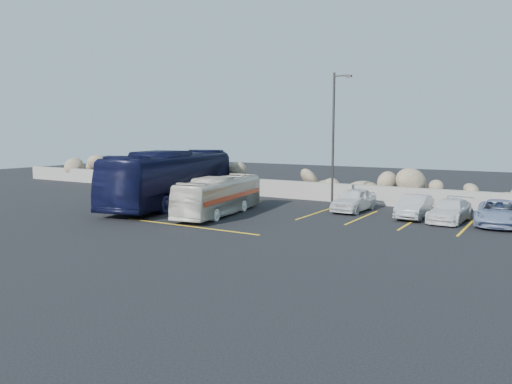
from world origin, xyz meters
The scene contains 11 objects.
ground centered at (0.00, 0.00, 0.00)m, with size 90.00×90.00×0.00m, color black.
seawall centered at (0.00, 12.00, 0.60)m, with size 60.00×0.40×1.20m, color gray.
riprap_pile centered at (0.00, 13.20, 1.30)m, with size 54.00×2.80×2.60m, color #89775A, non-canonical shape.
parking_lines centered at (4.64, 5.57, 0.01)m, with size 18.16×9.36×0.01m.
lamppost centered at (2.56, 9.50, 4.30)m, with size 1.14×0.18×8.00m.
vintage_bus centered at (-1.76, 3.80, 1.06)m, with size 1.77×7.58×2.11m, color silver.
tour_coach centered at (-6.43, 5.24, 1.70)m, with size 2.86×12.21×3.40m, color black.
car_a centered at (4.14, 8.82, 0.66)m, with size 1.56×3.88×1.32m, color white.
car_b centered at (7.69, 8.33, 0.60)m, with size 1.27×3.65×1.20m, color #B1B0B5.
car_c centered at (9.52, 8.17, 0.57)m, with size 1.59×3.92×1.14m, color white.
car_d centered at (11.73, 8.37, 0.61)m, with size 2.02×4.39×1.22m, color #808FB6.
Camera 1 is at (14.16, -18.35, 4.52)m, focal length 35.00 mm.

